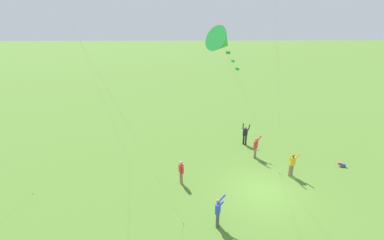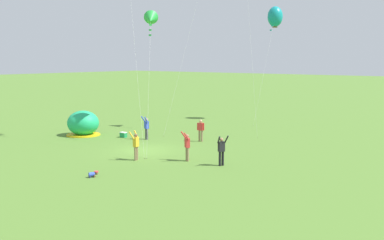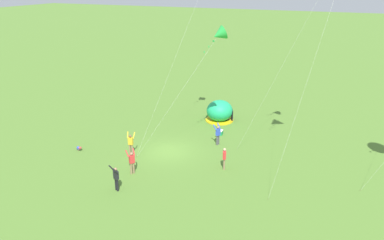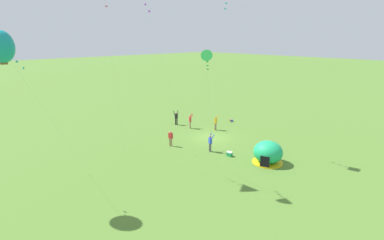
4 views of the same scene
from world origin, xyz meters
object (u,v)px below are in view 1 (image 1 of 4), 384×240
Objects in this scene: person_near_tent at (256,146)px; person_with_toddler at (181,171)px; toddler_crawling at (342,164)px; person_flying_kite at (218,211)px; kite_green at (222,42)px; person_arms_raised at (292,163)px; person_far_back at (245,134)px.

person_near_tent reaches higher than person_with_toddler.
person_flying_kite is at bearing 119.06° from toddler_crawling.
person_with_toddler is 0.17× the size of kite_green.
toddler_crawling is 12.33m from person_with_toddler.
kite_green is (-5.13, 10.31, 9.28)m from toddler_crawling.
kite_green is at bearing 116.45° from toddler_crawling.
person_near_tent is 11.58m from kite_green.
person_arms_raised is 7.80m from person_with_toddler.
person_with_toddler is at bearing 135.50° from person_far_back.
person_flying_kite reaches higher than person_with_toddler.
person_far_back is at bearing -20.97° from person_flying_kite.
person_near_tent is at bearing 75.17° from toddler_crawling.
kite_green is at bearing 148.90° from person_near_tent.
person_flying_kite is 7.44m from person_arms_raised.
toddler_crawling is at bearing -82.03° from person_with_toddler.
person_arms_raised is at bearing -146.37° from person_near_tent.
person_near_tent is 0.19× the size of kite_green.
person_flying_kite is 10.47m from person_far_back.
toddler_crawling is 11.75m from person_flying_kite.
person_arms_raised is (4.61, -5.84, 0.00)m from person_flying_kite.
kite_green is at bearing 124.42° from person_arms_raised.
person_flying_kite is at bearing 151.26° from person_near_tent.
person_near_tent is (7.34, -4.02, 0.00)m from person_flying_kite.
person_arms_raised is at bearing 103.82° from toddler_crawling.
person_flying_kite reaches higher than toddler_crawling.
kite_green reaches higher than person_far_back.
person_far_back is (5.16, 2.09, 0.00)m from person_arms_raised.
person_flying_kite is 1.00× the size of person_far_back.
person_flying_kite is 8.48m from kite_green.
person_arms_raised and person_far_back have the same top height.
person_arms_raised is 1.10× the size of person_with_toddler.
person_far_back reaches higher than toddler_crawling.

